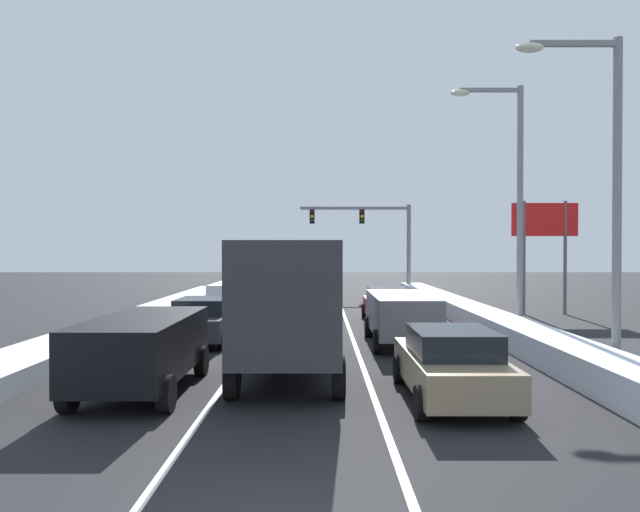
% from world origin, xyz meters
% --- Properties ---
extents(ground_plane, '(120.00, 120.00, 0.00)m').
position_xyz_m(ground_plane, '(0.00, 13.68, 0.00)').
color(ground_plane, black).
extents(lane_stripe_between_right_lane_and_center_lane, '(0.14, 37.61, 0.01)m').
position_xyz_m(lane_stripe_between_right_lane_and_center_lane, '(1.70, 17.10, 0.00)').
color(lane_stripe_between_right_lane_and_center_lane, silver).
rests_on(lane_stripe_between_right_lane_and_center_lane, ground).
extents(lane_stripe_between_center_lane_and_left_lane, '(0.14, 37.61, 0.01)m').
position_xyz_m(lane_stripe_between_center_lane_and_left_lane, '(-1.70, 17.10, 0.00)').
color(lane_stripe_between_center_lane_and_left_lane, silver).
rests_on(lane_stripe_between_center_lane_and_left_lane, ground).
extents(snow_bank_right_shoulder, '(1.43, 37.61, 0.77)m').
position_xyz_m(snow_bank_right_shoulder, '(7.00, 17.10, 0.39)').
color(snow_bank_right_shoulder, silver).
rests_on(snow_bank_right_shoulder, ground).
extents(snow_bank_left_shoulder, '(1.94, 37.61, 0.53)m').
position_xyz_m(snow_bank_left_shoulder, '(-7.00, 17.10, 0.26)').
color(snow_bank_left_shoulder, silver).
rests_on(snow_bank_left_shoulder, ground).
extents(sedan_tan_right_lane_nearest, '(2.00, 4.50, 1.51)m').
position_xyz_m(sedan_tan_right_lane_nearest, '(3.31, 6.24, 0.76)').
color(sedan_tan_right_lane_nearest, '#937F60').
rests_on(sedan_tan_right_lane_nearest, ground).
extents(suv_gray_right_lane_second, '(2.16, 4.90, 1.67)m').
position_xyz_m(suv_gray_right_lane_second, '(3.25, 13.41, 1.02)').
color(suv_gray_right_lane_second, slate).
rests_on(suv_gray_right_lane_second, ground).
extents(sedan_red_right_lane_third, '(2.00, 4.50, 1.51)m').
position_xyz_m(sedan_red_right_lane_third, '(3.47, 19.41, 0.76)').
color(sedan_red_right_lane_third, maroon).
rests_on(sedan_red_right_lane_third, ground).
extents(box_truck_center_lane_nearest, '(2.53, 7.20, 3.36)m').
position_xyz_m(box_truck_center_lane_nearest, '(-0.19, 8.70, 1.90)').
color(box_truck_center_lane_nearest, navy).
rests_on(box_truck_center_lane_nearest, ground).
extents(suv_silver_center_lane_second, '(2.16, 4.90, 1.67)m').
position_xyz_m(suv_silver_center_lane_second, '(-0.07, 17.71, 1.02)').
color(suv_silver_center_lane_second, '#B7BABF').
rests_on(suv_silver_center_lane_second, ground).
extents(sedan_maroon_center_lane_third, '(2.00, 4.50, 1.51)m').
position_xyz_m(sedan_maroon_center_lane_third, '(0.19, 24.40, 0.76)').
color(sedan_maroon_center_lane_third, maroon).
rests_on(sedan_maroon_center_lane_third, ground).
extents(suv_black_left_lane_nearest, '(2.16, 4.90, 1.67)m').
position_xyz_m(suv_black_left_lane_nearest, '(-3.39, 6.92, 1.02)').
color(suv_black_left_lane_nearest, black).
rests_on(suv_black_left_lane_nearest, ground).
extents(sedan_charcoal_left_lane_second, '(2.00, 4.50, 1.51)m').
position_xyz_m(sedan_charcoal_left_lane_second, '(-3.42, 13.96, 0.76)').
color(sedan_charcoal_left_lane_second, '#38383D').
rests_on(sedan_charcoal_left_lane_second, ground).
extents(suv_white_left_lane_third, '(2.16, 4.90, 1.67)m').
position_xyz_m(suv_white_left_lane_third, '(-3.17, 20.46, 1.02)').
color(suv_white_left_lane_third, silver).
rests_on(suv_white_left_lane_third, ground).
extents(traffic_light_gantry, '(7.54, 0.47, 6.20)m').
position_xyz_m(traffic_light_gantry, '(4.27, 34.18, 4.50)').
color(traffic_light_gantry, slate).
rests_on(traffic_light_gantry, ground).
extents(street_lamp_right_near, '(2.66, 0.36, 8.43)m').
position_xyz_m(street_lamp_right_near, '(7.59, 8.55, 5.03)').
color(street_lamp_right_near, gray).
rests_on(street_lamp_right_near, ground).
extents(street_lamp_right_mid, '(2.66, 0.36, 9.11)m').
position_xyz_m(street_lamp_right_mid, '(7.51, 15.39, 5.38)').
color(street_lamp_right_mid, gray).
rests_on(street_lamp_right_mid, ground).
extents(roadside_sign_right, '(3.20, 0.16, 5.50)m').
position_xyz_m(roadside_sign_right, '(11.43, 22.47, 4.02)').
color(roadside_sign_right, '#59595B').
rests_on(roadside_sign_right, ground).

